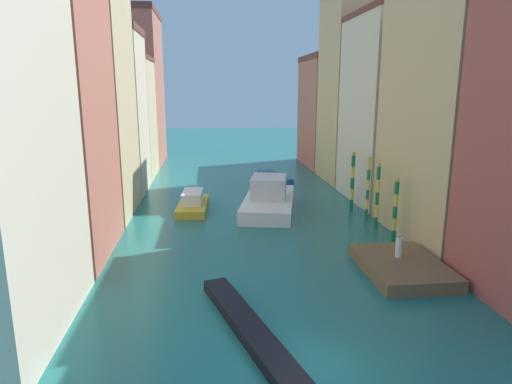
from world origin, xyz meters
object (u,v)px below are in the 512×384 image
motorboat_0 (193,203)px  vaporetto_white (269,199)px  mooring_pole_2 (368,187)px  gondola_black (254,335)px  waterfront_dock (402,267)px  person_on_dock (399,246)px  mooring_pole_1 (377,196)px  mooring_pole_3 (352,181)px  motorboat_1 (275,177)px  mooring_pole_0 (395,209)px

motorboat_0 → vaporetto_white: bearing=-5.6°
mooring_pole_2 → gondola_black: (-10.35, -16.09, -2.21)m
mooring_pole_2 → gondola_black: bearing=-122.8°
waterfront_dock → gondola_black: size_ratio=0.57×
person_on_dock → mooring_pole_1: 7.29m
person_on_dock → mooring_pole_1: (1.42, 7.06, 1.09)m
mooring_pole_2 → mooring_pole_3: 2.57m
waterfront_dock → gondola_black: bearing=-146.1°
motorboat_1 → person_on_dock: bearing=-83.0°
vaporetto_white → motorboat_1: size_ratio=1.54×
person_on_dock → motorboat_1: size_ratio=0.20×
mooring_pole_3 → gondola_black: bearing=-118.2°
mooring_pole_0 → mooring_pole_2: (0.10, 5.32, 0.27)m
mooring_pole_3 → gondola_black: 21.24m
mooring_pole_0 → motorboat_0: (-13.19, 9.33, -1.58)m
mooring_pole_2 → vaporetto_white: (-7.07, 3.41, -1.52)m
waterfront_dock → vaporetto_white: 14.71m
mooring_pole_1 → vaporetto_white: mooring_pole_1 is taller
person_on_dock → motorboat_1: person_on_dock is taller
vaporetto_white → person_on_dock: bearing=-67.7°
waterfront_dock → mooring_pole_1: 8.03m
mooring_pole_2 → vaporetto_white: bearing=154.3°
person_on_dock → mooring_pole_0: (1.60, 4.38, 0.86)m
mooring_pole_1 → mooring_pole_3: mooring_pole_3 is taller
person_on_dock → mooring_pole_2: bearing=80.0°
mooring_pole_1 → motorboat_0: mooring_pole_1 is taller
mooring_pole_0 → motorboat_1: size_ratio=0.63×
motorboat_0 → gondola_black: bearing=-81.7°
mooring_pole_0 → person_on_dock: bearing=-110.0°
person_on_dock → motorboat_1: bearing=97.0°
mooring_pole_3 → motorboat_1: mooring_pole_3 is taller
mooring_pole_2 → mooring_pole_3: (-0.38, 2.54, 0.01)m
mooring_pole_1 → vaporetto_white: bearing=138.3°
waterfront_dock → motorboat_1: bearing=96.9°
mooring_pole_2 → mooring_pole_3: bearing=98.5°
motorboat_1 → mooring_pole_3: bearing=-71.0°
vaporetto_white → motorboat_1: (2.28, 11.94, -0.60)m
waterfront_dock → mooring_pole_3: size_ratio=1.23×
mooring_pole_1 → motorboat_1: (-4.51, 17.99, -2.07)m
mooring_pole_2 → motorboat_0: bearing=163.2°
waterfront_dock → mooring_pole_1: size_ratio=1.25×
waterfront_dock → mooring_pole_0: size_ratio=1.39×
waterfront_dock → gondola_black: 10.43m
mooring_pole_0 → gondola_black: size_ratio=0.41×
waterfront_dock → mooring_pole_3: 13.05m
mooring_pole_1 → gondola_black: bearing=-126.8°
mooring_pole_0 → mooring_pole_1: mooring_pole_1 is taller
gondola_black → vaporetto_white: bearing=80.5°
mooring_pole_1 → waterfront_dock: bearing=-100.5°
mooring_pole_1 → mooring_pole_0: bearing=-86.2°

